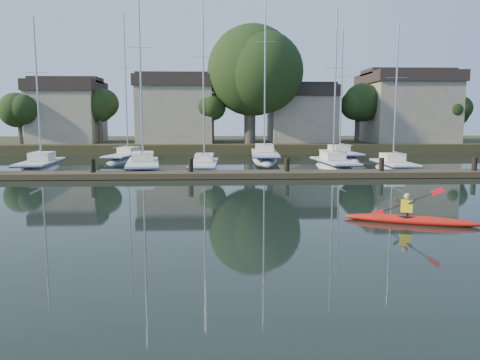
{
  "coord_description": "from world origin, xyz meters",
  "views": [
    {
      "loc": [
        -1.17,
        -14.92,
        3.69
      ],
      "look_at": [
        -0.37,
        3.8,
        1.2
      ],
      "focal_mm": 35.0,
      "sensor_mm": 36.0,
      "label": 1
    }
  ],
  "objects_px": {
    "kayak": "(410,218)",
    "sailboat_6": "(264,162)",
    "sailboat_3": "(334,171)",
    "sailboat_7": "(340,160)",
    "sailboat_4": "(393,172)",
    "sailboat_0": "(41,172)",
    "sailboat_5": "(127,162)",
    "dock": "(239,174)",
    "sailboat_1": "(143,173)",
    "sailboat_2": "(204,172)"
  },
  "relations": [
    {
      "from": "sailboat_2",
      "to": "sailboat_5",
      "type": "relative_size",
      "value": 0.99
    },
    {
      "from": "dock",
      "to": "sailboat_7",
      "type": "xyz_separation_m",
      "value": [
        9.95,
        13.71,
        -0.4
      ]
    },
    {
      "from": "kayak",
      "to": "sailboat_3",
      "type": "bearing_deg",
      "value": 105.45
    },
    {
      "from": "sailboat_3",
      "to": "sailboat_4",
      "type": "height_order",
      "value": "sailboat_3"
    },
    {
      "from": "dock",
      "to": "sailboat_4",
      "type": "bearing_deg",
      "value": 18.98
    },
    {
      "from": "sailboat_3",
      "to": "sailboat_6",
      "type": "bearing_deg",
      "value": 117.19
    },
    {
      "from": "sailboat_0",
      "to": "sailboat_3",
      "type": "height_order",
      "value": "sailboat_3"
    },
    {
      "from": "kayak",
      "to": "sailboat_6",
      "type": "distance_m",
      "value": 25.81
    },
    {
      "from": "sailboat_5",
      "to": "sailboat_7",
      "type": "xyz_separation_m",
      "value": [
        19.36,
        1.01,
        -0.02
      ]
    },
    {
      "from": "kayak",
      "to": "sailboat_4",
      "type": "xyz_separation_m",
      "value": [
        5.72,
        16.86,
        -0.37
      ]
    },
    {
      "from": "kayak",
      "to": "dock",
      "type": "bearing_deg",
      "value": 133.99
    },
    {
      "from": "kayak",
      "to": "sailboat_7",
      "type": "distance_m",
      "value": 27.07
    },
    {
      "from": "sailboat_3",
      "to": "sailboat_6",
      "type": "height_order",
      "value": "sailboat_6"
    },
    {
      "from": "kayak",
      "to": "sailboat_7",
      "type": "xyz_separation_m",
      "value": [
        4.41,
        26.7,
        -0.37
      ]
    },
    {
      "from": "sailboat_0",
      "to": "sailboat_4",
      "type": "relative_size",
      "value": 1.06
    },
    {
      "from": "sailboat_1",
      "to": "sailboat_4",
      "type": "relative_size",
      "value": 1.29
    },
    {
      "from": "sailboat_1",
      "to": "sailboat_2",
      "type": "relative_size",
      "value": 1.08
    },
    {
      "from": "dock",
      "to": "sailboat_6",
      "type": "bearing_deg",
      "value": 77.56
    },
    {
      "from": "sailboat_3",
      "to": "sailboat_7",
      "type": "bearing_deg",
      "value": 68.43
    },
    {
      "from": "kayak",
      "to": "sailboat_0",
      "type": "height_order",
      "value": "sailboat_0"
    },
    {
      "from": "sailboat_4",
      "to": "sailboat_7",
      "type": "height_order",
      "value": "sailboat_7"
    },
    {
      "from": "dock",
      "to": "sailboat_0",
      "type": "xyz_separation_m",
      "value": [
        -14.15,
        5.29,
        -0.4
      ]
    },
    {
      "from": "kayak",
      "to": "sailboat_6",
      "type": "bearing_deg",
      "value": 117.01
    },
    {
      "from": "sailboat_4",
      "to": "sailboat_2",
      "type": "bearing_deg",
      "value": 178.33
    },
    {
      "from": "sailboat_1",
      "to": "sailboat_7",
      "type": "relative_size",
      "value": 1.14
    },
    {
      "from": "sailboat_5",
      "to": "sailboat_2",
      "type": "bearing_deg",
      "value": -38.02
    },
    {
      "from": "sailboat_7",
      "to": "sailboat_4",
      "type": "bearing_deg",
      "value": -88.88
    },
    {
      "from": "dock",
      "to": "sailboat_7",
      "type": "relative_size",
      "value": 2.64
    },
    {
      "from": "sailboat_1",
      "to": "sailboat_7",
      "type": "xyz_separation_m",
      "value": [
        16.58,
        9.51,
        0.01
      ]
    },
    {
      "from": "kayak",
      "to": "sailboat_1",
      "type": "xyz_separation_m",
      "value": [
        -12.16,
        17.19,
        -0.38
      ]
    },
    {
      "from": "sailboat_4",
      "to": "sailboat_3",
      "type": "bearing_deg",
      "value": 162.02
    },
    {
      "from": "kayak",
      "to": "sailboat_2",
      "type": "height_order",
      "value": "sailboat_2"
    },
    {
      "from": "sailboat_3",
      "to": "sailboat_1",
      "type": "bearing_deg",
      "value": -179.63
    },
    {
      "from": "sailboat_0",
      "to": "sailboat_2",
      "type": "distance_m",
      "value": 11.84
    },
    {
      "from": "sailboat_6",
      "to": "sailboat_5",
      "type": "bearing_deg",
      "value": -176.84
    },
    {
      "from": "sailboat_5",
      "to": "sailboat_4",
      "type": "bearing_deg",
      "value": -12.37
    },
    {
      "from": "sailboat_6",
      "to": "sailboat_7",
      "type": "distance_m",
      "value": 7.22
    },
    {
      "from": "sailboat_5",
      "to": "sailboat_7",
      "type": "relative_size",
      "value": 1.07
    },
    {
      "from": "sailboat_2",
      "to": "sailboat_5",
      "type": "height_order",
      "value": "sailboat_5"
    },
    {
      "from": "sailboat_2",
      "to": "sailboat_4",
      "type": "bearing_deg",
      "value": -1.71
    },
    {
      "from": "sailboat_0",
      "to": "sailboat_7",
      "type": "xyz_separation_m",
      "value": [
        24.1,
        8.42,
        0.01
      ]
    },
    {
      "from": "sailboat_1",
      "to": "sailboat_5",
      "type": "bearing_deg",
      "value": 100.03
    },
    {
      "from": "sailboat_0",
      "to": "sailboat_5",
      "type": "height_order",
      "value": "sailboat_5"
    },
    {
      "from": "sailboat_0",
      "to": "sailboat_5",
      "type": "bearing_deg",
      "value": 53.32
    },
    {
      "from": "kayak",
      "to": "sailboat_6",
      "type": "xyz_separation_m",
      "value": [
        -2.73,
        25.66,
        -0.39
      ]
    },
    {
      "from": "sailboat_3",
      "to": "sailboat_7",
      "type": "relative_size",
      "value": 0.99
    },
    {
      "from": "sailboat_0",
      "to": "sailboat_1",
      "type": "height_order",
      "value": "sailboat_1"
    },
    {
      "from": "kayak",
      "to": "sailboat_2",
      "type": "distance_m",
      "value": 19.29
    },
    {
      "from": "sailboat_3",
      "to": "sailboat_5",
      "type": "relative_size",
      "value": 0.92
    },
    {
      "from": "sailboat_3",
      "to": "kayak",
      "type": "bearing_deg",
      "value": -99.53
    }
  ]
}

